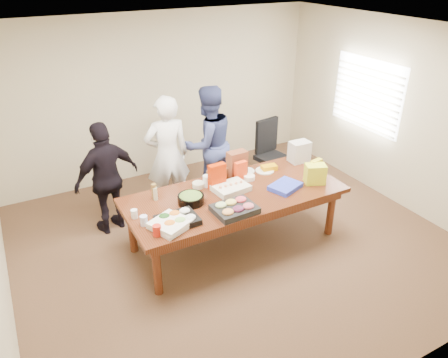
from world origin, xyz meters
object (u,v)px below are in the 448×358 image
salad_bowl (191,199)px  office_chair (273,156)px  sheet_cake (231,188)px  person_right (208,144)px  person_center (167,156)px  conference_table (234,218)px

salad_bowl → office_chair: bearing=29.1°
sheet_cake → person_right: bearing=71.2°
person_center → office_chair: bearing=-176.0°
office_chair → person_center: bearing=168.5°
person_right → salad_bowl: size_ratio=5.53×
sheet_cake → salad_bowl: size_ratio=1.34×
person_center → sheet_cake: (0.42, -1.12, -0.10)m
person_center → salad_bowl: bearing=88.1°
person_right → salad_bowl: 1.50m
salad_bowl → conference_table: bearing=-4.5°
person_right → sheet_cake: 1.23m
person_right → salad_bowl: (-0.85, -1.23, -0.10)m
conference_table → office_chair: bearing=39.7°
person_center → conference_table: bearing=115.7°
person_right → conference_table: bearing=71.0°
person_right → person_center: bearing=-0.9°
person_center → salad_bowl: size_ratio=5.46×
office_chair → sheet_cake: (-1.38, -1.05, 0.27)m
conference_table → person_right: bearing=78.4°
conference_table → sheet_cake: 0.42m
conference_table → person_center: 1.37m
office_chair → salad_bowl: size_ratio=3.21×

